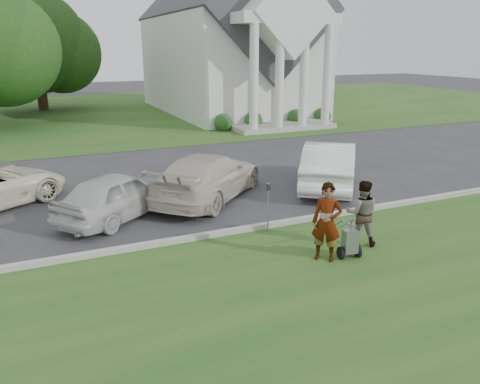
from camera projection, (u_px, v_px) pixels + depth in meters
ground at (251, 239)px, 12.14m from camera, size 120.00×120.00×0.00m
grass_strip at (314, 292)px, 9.52m from camera, size 80.00×7.00×0.01m
church_lawn at (102, 112)px, 35.73m from camera, size 80.00×30.00×0.01m
curb at (243, 230)px, 12.60m from camera, size 80.00×0.18×0.15m
church at (229, 30)px, 34.03m from camera, size 9.19×19.00×24.10m
tree_back at (36, 47)px, 35.39m from camera, size 9.61×7.60×8.89m
striping_cart at (350, 242)px, 10.97m from camera, size 0.57×1.07×0.95m
person_left at (327, 223)px, 10.71m from camera, size 0.80×0.79×1.86m
person_right at (362, 213)px, 11.59m from camera, size 1.02×0.96×1.67m
parking_meter_near at (268, 201)px, 12.41m from camera, size 0.10×0.09×1.37m
car_b at (118, 195)px, 13.53m from camera, size 4.19×3.74×1.37m
car_c at (208, 176)px, 15.22m from camera, size 5.14×5.09×1.49m
car_d at (329, 164)px, 16.53m from camera, size 4.30×4.94×1.61m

